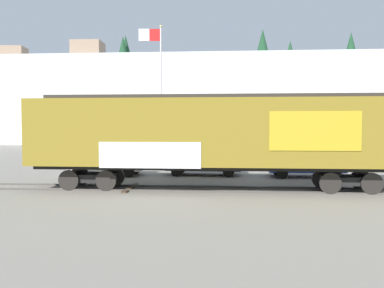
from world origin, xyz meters
TOP-DOWN VIEW (x-y plane):
  - ground_plane at (0.00, 0.00)m, footprint 260.00×260.00m
  - track at (1.89, -0.01)m, footprint 60.01×2.80m
  - freight_car at (0.56, -0.00)m, footprint 16.64×2.98m
  - flagpole at (-3.81, 10.52)m, footprint 1.66×0.25m
  - hillside at (-0.01, 60.01)m, footprint 148.61×41.16m
  - parked_car_white at (-5.85, 4.86)m, footprint 4.27×2.03m
  - parked_car_black at (-0.26, 5.33)m, footprint 4.38×2.08m
  - parked_car_blue at (5.43, 4.90)m, footprint 4.18×2.04m

SIDE VIEW (x-z plane):
  - ground_plane at x=0.00m, z-range 0.00..0.00m
  - track at x=1.89m, z-range 0.00..0.08m
  - parked_car_white at x=-5.85m, z-range 0.00..1.66m
  - parked_car_blue at x=5.43m, z-range 0.01..1.69m
  - parked_car_black at x=-0.26m, z-range -0.03..1.77m
  - freight_car at x=0.56m, z-range 0.37..4.68m
  - flagpole at x=-3.81m, z-range 1.39..11.41m
  - hillside at x=-0.01m, z-range -2.42..15.94m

